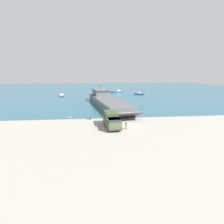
{
  "coord_description": "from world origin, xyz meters",
  "views": [
    {
      "loc": [
        -7.13,
        -36.67,
        10.86
      ],
      "look_at": [
        -3.0,
        3.23,
        2.18
      ],
      "focal_mm": 28.0,
      "sensor_mm": 36.0,
      "label": 1
    }
  ],
  "objects": [
    {
      "name": "shoreline_rock_c",
      "position": [
        -13.96,
        7.12,
        0.0
      ],
      "size": [
        0.56,
        0.56,
        0.56
      ],
      "primitive_type": "sphere",
      "color": "gray",
      "rests_on": "ground_plane"
    },
    {
      "name": "military_truck",
      "position": [
        -3.58,
        -1.91,
        1.62
      ],
      "size": [
        3.27,
        7.33,
        3.12
      ],
      "rotation": [
        0.0,
        0.0,
        -1.47
      ],
      "color": "#475638",
      "rests_on": "ground_plane"
    },
    {
      "name": "moored_boat_a",
      "position": [
        7.3,
        69.94,
        0.47
      ],
      "size": [
        7.98,
        5.55,
        1.42
      ],
      "rotation": [
        0.0,
        0.0,
        1.99
      ],
      "color": "navy",
      "rests_on": "ground_plane"
    },
    {
      "name": "mooring_bollard",
      "position": [
        -8.14,
        5.04,
        0.45
      ],
      "size": [
        0.33,
        0.33,
        0.83
      ],
      "color": "#333338",
      "rests_on": "ground_plane"
    },
    {
      "name": "shoreline_rock_b",
      "position": [
        -8.61,
        5.65,
        0.0
      ],
      "size": [
        1.06,
        1.06,
        1.06
      ],
      "primitive_type": "sphere",
      "color": "#66605B",
      "rests_on": "ground_plane"
    },
    {
      "name": "moored_boat_c",
      "position": [
        -23.05,
        51.52,
        0.52
      ],
      "size": [
        3.45,
        5.66,
        1.56
      ],
      "rotation": [
        0.0,
        0.0,
        0.19
      ],
      "color": "navy",
      "rests_on": "ground_plane"
    },
    {
      "name": "landing_craft",
      "position": [
        -2.79,
        25.73,
        1.75
      ],
      "size": [
        13.49,
        40.93,
        7.23
      ],
      "rotation": [
        0.0,
        0.0,
        0.16
      ],
      "color": "#56605B",
      "rests_on": "ground_plane"
    },
    {
      "name": "water_surface",
      "position": [
        0.0,
        95.93,
        0.0
      ],
      "size": [
        240.0,
        180.0,
        0.01
      ],
      "primitive_type": "cube",
      "color": "#285B70",
      "rests_on": "ground_plane"
    },
    {
      "name": "soldier_on_ramp",
      "position": [
        -0.78,
        -3.3,
        0.98
      ],
      "size": [
        0.5,
        0.43,
        1.69
      ],
      "rotation": [
        0.0,
        0.0,
        2.1
      ],
      "color": "#6B664C",
      "rests_on": "ground_plane"
    },
    {
      "name": "shoreline_rock_a",
      "position": [
        -13.29,
        7.1,
        0.0
      ],
      "size": [
        0.9,
        0.9,
        0.9
      ],
      "primitive_type": "sphere",
      "color": "#66605B",
      "rests_on": "ground_plane"
    },
    {
      "name": "ground_plane",
      "position": [
        0.0,
        0.0,
        0.0
      ],
      "size": [
        240.0,
        240.0,
        0.0
      ],
      "primitive_type": "plane",
      "color": "#9E998E"
    },
    {
      "name": "moored_boat_b",
      "position": [
        17.46,
        56.57,
        0.45
      ],
      "size": [
        5.53,
        4.8,
        1.35
      ],
      "rotation": [
        0.0,
        0.0,
        4.07
      ],
      "color": "navy",
      "rests_on": "ground_plane"
    }
  ]
}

